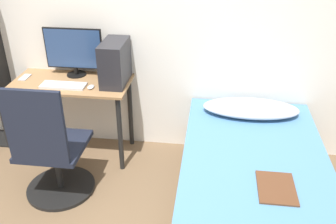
# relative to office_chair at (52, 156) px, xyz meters

# --- Properties ---
(wall_back) EXTENTS (8.00, 0.05, 2.50)m
(wall_back) POSITION_rel_office_chair_xyz_m (0.51, 0.92, 0.86)
(wall_back) COLOR silver
(wall_back) RESTS_ON ground_plane
(desk) EXTENTS (1.06, 0.52, 0.75)m
(desk) POSITION_rel_office_chair_xyz_m (-0.03, 0.63, 0.23)
(desk) COLOR #997047
(desk) RESTS_ON ground_plane
(office_chair) EXTENTS (0.57, 0.57, 1.05)m
(office_chair) POSITION_rel_office_chair_xyz_m (0.00, 0.00, 0.00)
(office_chair) COLOR black
(office_chair) RESTS_ON ground_plane
(bed) EXTENTS (1.08, 1.90, 0.54)m
(bed) POSITION_rel_office_chair_xyz_m (1.57, -0.06, -0.12)
(bed) COLOR #4C3D2D
(bed) RESTS_ON ground_plane
(pillow) EXTENTS (0.82, 0.36, 0.11)m
(pillow) POSITION_rel_office_chair_xyz_m (1.57, 0.63, 0.20)
(pillow) COLOR #B2B7C6
(pillow) RESTS_ON bed
(magazine) EXTENTS (0.24, 0.32, 0.01)m
(magazine) POSITION_rel_office_chair_xyz_m (1.68, -0.35, 0.16)
(magazine) COLOR #56331E
(magazine) RESTS_ON bed
(monitor) EXTENTS (0.54, 0.18, 0.44)m
(monitor) POSITION_rel_office_chair_xyz_m (-0.03, 0.79, 0.60)
(monitor) COLOR black
(monitor) RESTS_ON desk
(keyboard) EXTENTS (0.39, 0.14, 0.02)m
(keyboard) POSITION_rel_office_chair_xyz_m (-0.05, 0.53, 0.37)
(keyboard) COLOR silver
(keyboard) RESTS_ON desk
(pc_tower) EXTENTS (0.20, 0.40, 0.38)m
(pc_tower) POSITION_rel_office_chair_xyz_m (0.38, 0.68, 0.55)
(pc_tower) COLOR #232328
(pc_tower) RESTS_ON desk
(mouse) EXTENTS (0.06, 0.09, 0.02)m
(mouse) POSITION_rel_office_chair_xyz_m (0.19, 0.53, 0.37)
(mouse) COLOR silver
(mouse) RESTS_ON desk
(phone) EXTENTS (0.07, 0.14, 0.01)m
(phone) POSITION_rel_office_chair_xyz_m (-0.47, 0.67, 0.37)
(phone) COLOR #B7B7BC
(phone) RESTS_ON desk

